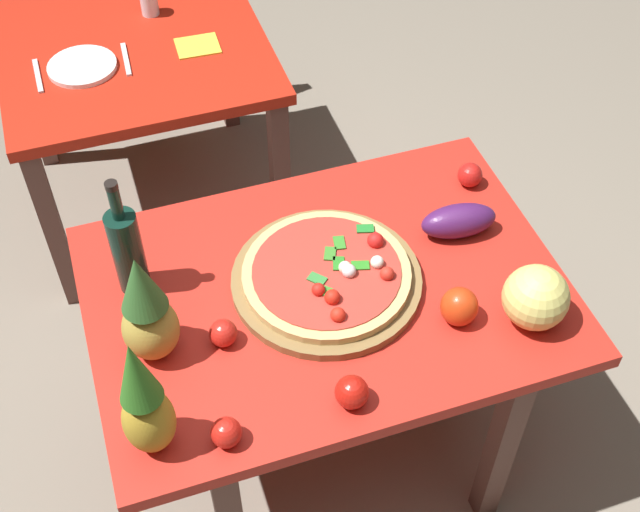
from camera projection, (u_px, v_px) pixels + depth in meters
ground_plane at (325, 437)px, 2.63m from camera, size 10.00×10.00×0.00m
display_table at (326, 312)px, 2.16m from camera, size 1.17×0.83×0.72m
background_table at (136, 71)px, 2.88m from camera, size 0.88×0.87×0.72m
dining_chair at (144, 0)px, 3.42m from camera, size 0.48×0.48×0.85m
pizza_board at (326, 280)px, 2.09m from camera, size 0.47×0.47×0.02m
pizza at (329, 274)px, 2.07m from camera, size 0.42×0.42×0.06m
wine_bottle at (127, 250)px, 2.00m from camera, size 0.08×0.08×0.34m
pineapple_left at (144, 403)px, 1.69m from camera, size 0.11×0.11×0.35m
pineapple_right at (147, 312)px, 1.86m from camera, size 0.13×0.13×0.32m
melon at (536, 298)px, 1.97m from camera, size 0.16×0.16×0.16m
bell_pepper at (459, 307)px, 1.99m from camera, size 0.09×0.09×0.10m
eggplant at (459, 221)px, 2.18m from camera, size 0.21×0.11×0.09m
tomato_at_corner at (352, 392)px, 1.84m from camera, size 0.08×0.08×0.08m
tomato_beside_pepper at (226, 433)px, 1.78m from camera, size 0.07×0.07×0.07m
tomato_by_bottle at (470, 175)px, 2.32m from camera, size 0.07×0.07×0.07m
tomato_near_board at (223, 333)px, 1.96m from camera, size 0.07×0.07×0.07m
drinking_glass_water at (149, 1)px, 2.88m from camera, size 0.06×0.06×0.09m
dinner_plate at (82, 66)px, 2.70m from camera, size 0.22×0.22×0.02m
fork_utensil at (38, 76)px, 2.67m from camera, size 0.02×0.18×0.01m
knife_utensil at (126, 59)px, 2.73m from camera, size 0.03×0.18×0.01m
napkin_folded at (198, 46)px, 2.78m from camera, size 0.15×0.13×0.01m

